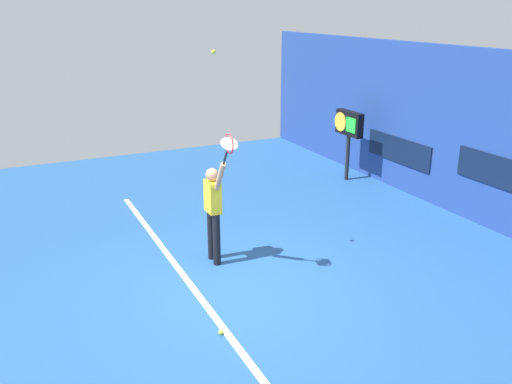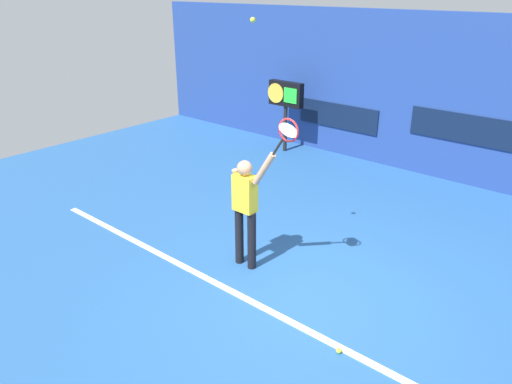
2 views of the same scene
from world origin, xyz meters
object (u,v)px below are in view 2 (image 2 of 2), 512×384
object	(u,v)px
tennis_ball	(253,20)
scoreboard_clock	(286,97)
tennis_player	(246,205)
spare_ball	(339,351)
tennis_racket	(287,132)

from	to	relation	value
tennis_ball	scoreboard_clock	world-z (taller)	tennis_ball
tennis_player	spare_ball	distance (m)	2.45
tennis_racket	spare_ball	bearing A→B (deg)	-28.16
tennis_ball	tennis_player	bearing A→B (deg)	-170.02
tennis_ball	spare_ball	world-z (taller)	tennis_ball
tennis_ball	scoreboard_clock	distance (m)	6.07
tennis_player	scoreboard_clock	size ratio (longest dim) A/B	1.09
tennis_racket	tennis_ball	size ratio (longest dim) A/B	8.84
tennis_ball	tennis_racket	bearing A→B (deg)	-2.55
spare_ball	tennis_player	bearing A→B (deg)	160.48
tennis_racket	scoreboard_clock	distance (m)	6.09
tennis_player	spare_ball	size ratio (longest dim) A/B	28.28
spare_ball	scoreboard_clock	bearing A→B (deg)	132.42
tennis_player	scoreboard_clock	distance (m)	5.62
tennis_player	tennis_ball	distance (m)	2.56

